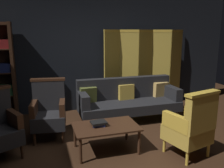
# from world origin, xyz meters

# --- Properties ---
(ground_plane) EXTENTS (10.00, 10.00, 0.00)m
(ground_plane) POSITION_xyz_m (0.00, 0.00, 0.00)
(ground_plane) COLOR #331E11
(back_wall) EXTENTS (7.20, 0.10, 2.80)m
(back_wall) POSITION_xyz_m (0.00, 2.45, 1.40)
(back_wall) COLOR black
(back_wall) RESTS_ON ground_plane
(folding_screen) EXTENTS (2.15, 0.23, 1.90)m
(folding_screen) POSITION_xyz_m (1.30, 2.25, 0.99)
(folding_screen) COLOR #B29338
(folding_screen) RESTS_ON ground_plane
(velvet_couch) EXTENTS (2.12, 0.78, 0.88)m
(velvet_couch) POSITION_xyz_m (0.55, 1.45, 0.45)
(velvet_couch) COLOR #382114
(velvet_couch) RESTS_ON ground_plane
(coffee_table) EXTENTS (1.00, 0.64, 0.42)m
(coffee_table) POSITION_xyz_m (-0.27, 0.24, 0.37)
(coffee_table) COLOR #382114
(coffee_table) RESTS_ON ground_plane
(armchair_gilt_accent) EXTENTS (0.70, 0.70, 1.04)m
(armchair_gilt_accent) POSITION_xyz_m (0.89, -0.30, 0.49)
(armchair_gilt_accent) COLOR gold
(armchair_gilt_accent) RESTS_ON ground_plane
(armchair_wing_left) EXTENTS (0.65, 0.64, 1.04)m
(armchair_wing_left) POSITION_xyz_m (-1.10, 1.03, 0.49)
(armchair_wing_left) COLOR #382114
(armchair_wing_left) RESTS_ON ground_plane
(book_navy_cloth) EXTENTS (0.21, 0.18, 0.04)m
(book_navy_cloth) POSITION_xyz_m (-0.38, 0.27, 0.44)
(book_navy_cloth) COLOR navy
(book_navy_cloth) RESTS_ON coffee_table
(book_black_cloth) EXTENTS (0.25, 0.21, 0.03)m
(book_black_cloth) POSITION_xyz_m (-0.38, 0.27, 0.48)
(book_black_cloth) COLOR black
(book_black_cloth) RESTS_ON book_navy_cloth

